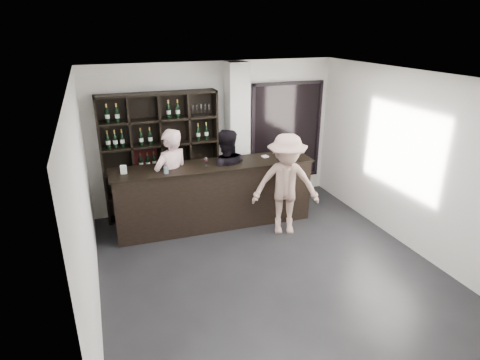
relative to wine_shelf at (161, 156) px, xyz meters
name	(u,v)px	position (x,y,z in m)	size (l,w,h in m)	color
floor	(270,270)	(1.15, -2.57, -1.20)	(5.00, 5.50, 0.01)	black
wine_shelf	(161,156)	(0.00, 0.00, 0.00)	(2.20, 0.35, 2.40)	black
structural_column	(237,137)	(1.50, -0.10, 0.25)	(0.40, 0.40, 2.90)	silver
glass_panel	(286,132)	(2.70, 0.12, 0.20)	(1.60, 0.08, 2.10)	black
tasting_counter	(215,195)	(0.80, -0.82, -0.60)	(3.64, 0.75, 1.20)	black
taster_pink	(172,181)	(0.05, -0.72, -0.25)	(0.69, 0.45, 1.89)	beige
taster_black	(226,177)	(1.05, -0.72, -0.30)	(0.87, 0.68, 1.80)	black
customer	(286,185)	(1.90, -1.52, -0.28)	(1.18, 0.68, 1.83)	tan
wine_glass	(206,161)	(0.64, -0.89, 0.10)	(0.08, 0.08, 0.20)	white
spit_cup	(166,170)	(-0.09, -0.99, 0.06)	(0.09, 0.09, 0.11)	silver
napkin_stack	(265,156)	(1.83, -0.74, 0.01)	(0.11, 0.11, 0.02)	white
card_stand	(124,170)	(-0.76, -0.76, 0.08)	(0.10, 0.05, 0.15)	white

